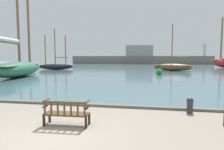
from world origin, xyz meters
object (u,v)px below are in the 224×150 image
at_px(sailboat_far_port, 173,67).
at_px(channel_buoy, 159,72).
at_px(sailboat_mid_port, 56,66).
at_px(mooring_bollard, 190,104).
at_px(park_bench, 66,113).
at_px(sailboat_mid_starboard, 19,67).

relative_size(sailboat_far_port, channel_buoy, 5.23).
height_order(sailboat_mid_port, channel_buoy, sailboat_mid_port).
height_order(sailboat_mid_port, mooring_bollard, sailboat_mid_port).
xyz_separation_m(sailboat_mid_port, channel_buoy, (18.30, -7.38, -0.29)).
distance_m(park_bench, sailboat_mid_starboard, 19.40).
bearing_deg(sailboat_far_port, park_bench, -103.67).
bearing_deg(mooring_bollard, sailboat_mid_starboard, 143.93).
relative_size(sailboat_far_port, sailboat_mid_port, 1.05).
relative_size(park_bench, channel_buoy, 1.08).
relative_size(mooring_bollard, channel_buoy, 0.46).
relative_size(sailboat_mid_starboard, sailboat_mid_port, 1.69).
distance_m(sailboat_mid_starboard, mooring_bollard, 21.13).
distance_m(park_bench, sailboat_mid_port, 31.30).
height_order(park_bench, sailboat_mid_starboard, sailboat_mid_starboard).
height_order(sailboat_mid_starboard, sailboat_mid_port, sailboat_mid_starboard).
bearing_deg(channel_buoy, sailboat_mid_port, 158.02).
bearing_deg(sailboat_far_port, sailboat_mid_starboard, -144.90).
xyz_separation_m(mooring_bollard, channel_buoy, (-0.33, 18.16, 0.10)).
distance_m(sailboat_mid_port, channel_buoy, 19.73).
bearing_deg(mooring_bollard, sailboat_mid_port, 126.09).
height_order(park_bench, mooring_bollard, park_bench).
relative_size(sailboat_mid_port, channel_buoy, 4.99).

